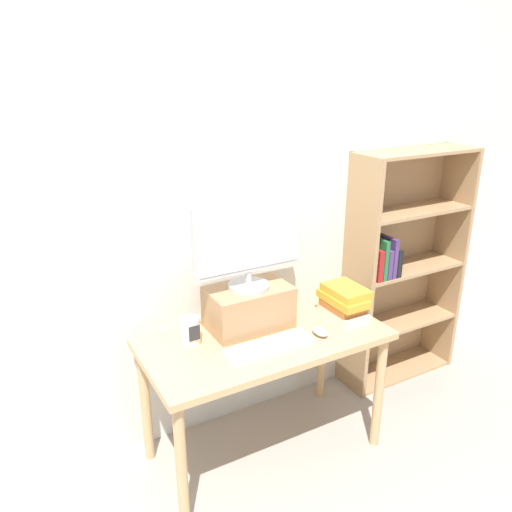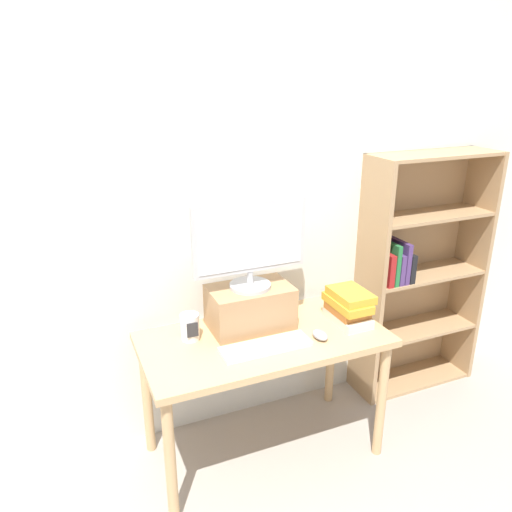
{
  "view_description": "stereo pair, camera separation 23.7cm",
  "coord_description": "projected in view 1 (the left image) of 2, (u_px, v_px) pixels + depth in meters",
  "views": [
    {
      "loc": [
        -1.11,
        -1.89,
        1.94
      ],
      "look_at": [
        -0.02,
        0.05,
        1.12
      ],
      "focal_mm": 35.0,
      "sensor_mm": 36.0,
      "label": 1
    },
    {
      "loc": [
        -0.89,
        -1.99,
        1.94
      ],
      "look_at": [
        -0.02,
        0.05,
        1.12
      ],
      "focal_mm": 35.0,
      "sensor_mm": 36.0,
      "label": 2
    }
  ],
  "objects": [
    {
      "name": "desk",
      "position": [
        265.0,
        351.0,
        2.51
      ],
      "size": [
        1.22,
        0.61,
        0.71
      ],
      "color": "tan",
      "rests_on": "ground_plane"
    },
    {
      "name": "back_wall",
      "position": [
        226.0,
        202.0,
        2.61
      ],
      "size": [
        7.0,
        0.08,
        2.6
      ],
      "color": "silver",
      "rests_on": "ground_plane"
    },
    {
      "name": "computer_mouse",
      "position": [
        320.0,
        332.0,
        2.48
      ],
      "size": [
        0.06,
        0.1,
        0.04
      ],
      "color": "#99999E",
      "rests_on": "desk"
    },
    {
      "name": "book_stack",
      "position": [
        344.0,
        302.0,
        2.64
      ],
      "size": [
        0.18,
        0.27,
        0.17
      ],
      "color": "silver",
      "rests_on": "desk"
    },
    {
      "name": "desk_speaker",
      "position": [
        191.0,
        330.0,
        2.4
      ],
      "size": [
        0.09,
        0.1,
        0.13
      ],
      "color": "silver",
      "rests_on": "desk"
    },
    {
      "name": "computer_monitor",
      "position": [
        249.0,
        242.0,
        2.41
      ],
      "size": [
        0.58,
        0.21,
        0.44
      ],
      "color": "#B7B7BA",
      "rests_on": "riser_box"
    },
    {
      "name": "bookshelf_unit",
      "position": [
        399.0,
        266.0,
        3.2
      ],
      "size": [
        0.81,
        0.28,
        1.51
      ],
      "color": "tan",
      "rests_on": "ground_plane"
    },
    {
      "name": "keyboard",
      "position": [
        269.0,
        346.0,
        2.37
      ],
      "size": [
        0.44,
        0.13,
        0.02
      ],
      "color": "silver",
      "rests_on": "desk"
    },
    {
      "name": "riser_box",
      "position": [
        249.0,
        307.0,
        2.54
      ],
      "size": [
        0.42,
        0.26,
        0.22
      ],
      "color": "#A87F56",
      "rests_on": "desk"
    },
    {
      "name": "ground_plane",
      "position": [
        264.0,
        450.0,
        2.73
      ],
      "size": [
        12.0,
        12.0,
        0.0
      ],
      "primitive_type": "plane",
      "color": "#9E9389"
    }
  ]
}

